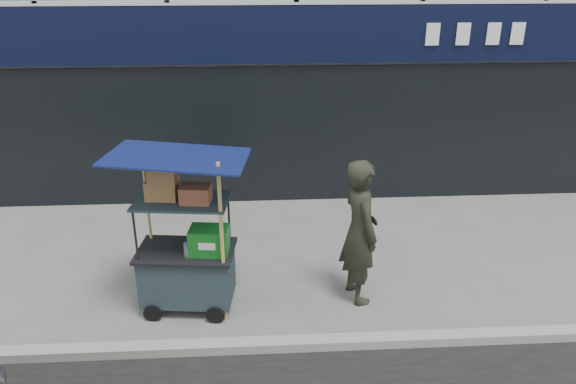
{
  "coord_description": "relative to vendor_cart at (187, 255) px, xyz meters",
  "views": [
    {
      "loc": [
        -0.67,
        -5.32,
        4.18
      ],
      "look_at": [
        -0.29,
        1.2,
        1.33
      ],
      "focal_mm": 35.0,
      "sensor_mm": 36.0,
      "label": 1
    }
  ],
  "objects": [
    {
      "name": "curb",
      "position": [
        1.55,
        -0.9,
        -0.68
      ],
      "size": [
        80.0,
        0.18,
        0.12
      ],
      "primitive_type": "cube",
      "color": "gray",
      "rests_on": "ground"
    },
    {
      "name": "ground",
      "position": [
        1.55,
        -0.7,
        -0.74
      ],
      "size": [
        80.0,
        80.0,
        0.0
      ],
      "primitive_type": "plane",
      "color": "#62625E",
      "rests_on": "ground"
    },
    {
      "name": "vendor_man",
      "position": [
        2.13,
        0.1,
        0.21
      ],
      "size": [
        0.61,
        0.78,
        1.89
      ],
      "primitive_type": "imported",
      "rotation": [
        0.0,
        0.0,
        1.81
      ],
      "color": "black",
      "rests_on": "ground"
    },
    {
      "name": "vendor_cart",
      "position": [
        0.0,
        0.0,
        0.0
      ],
      "size": [
        1.66,
        1.26,
        2.1
      ],
      "rotation": [
        0.0,
        0.0,
        -0.11
      ],
      "color": "#19272C",
      "rests_on": "ground"
    }
  ]
}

